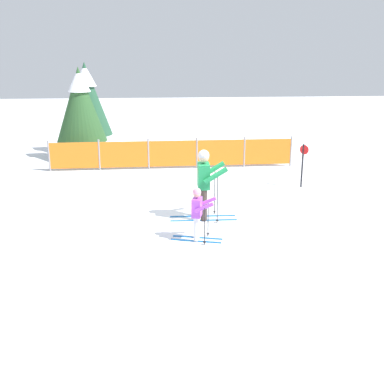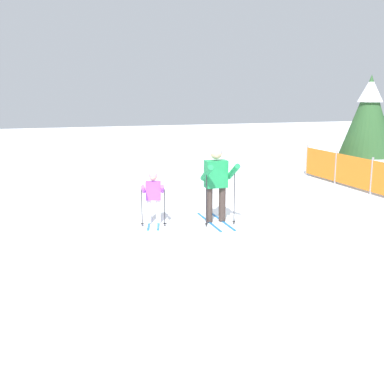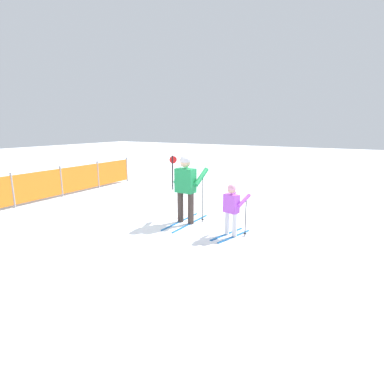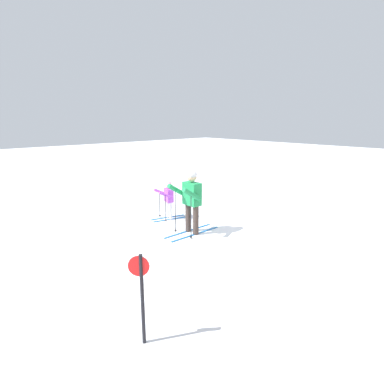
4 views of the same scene
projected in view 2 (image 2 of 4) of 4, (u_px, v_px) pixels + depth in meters
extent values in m
plane|color=white|center=(224.00, 219.00, 10.94)|extent=(60.00, 60.00, 0.00)
cube|color=#1966B2|center=(222.00, 221.00, 10.75)|extent=(1.62, 0.08, 0.02)
cube|color=#1966B2|center=(209.00, 222.00, 10.66)|extent=(1.62, 0.08, 0.02)
cylinder|color=#3F332D|center=(222.00, 204.00, 10.67)|extent=(0.15, 0.15, 0.77)
cylinder|color=#3F332D|center=(209.00, 205.00, 10.58)|extent=(0.15, 0.15, 0.77)
cube|color=#1E8C4C|center=(216.00, 174.00, 10.49)|extent=(0.28, 0.48, 0.60)
cylinder|color=#1E8C4C|center=(233.00, 172.00, 10.31)|extent=(0.59, 0.13, 0.42)
cylinder|color=#1E8C4C|center=(207.00, 173.00, 10.14)|extent=(0.59, 0.13, 0.42)
sphere|color=#D8AD8C|center=(216.00, 153.00, 10.39)|extent=(0.26, 0.26, 0.26)
sphere|color=silver|center=(216.00, 151.00, 10.38)|extent=(0.27, 0.27, 0.27)
cylinder|color=black|center=(234.00, 198.00, 10.39)|extent=(0.02, 0.02, 1.19)
cylinder|color=black|center=(234.00, 222.00, 10.50)|extent=(0.07, 0.07, 0.01)
cylinder|color=black|center=(206.00, 200.00, 10.21)|extent=(0.02, 0.02, 1.19)
cylinder|color=black|center=(206.00, 224.00, 10.32)|extent=(0.07, 0.07, 0.01)
cube|color=#1966B2|center=(159.00, 223.00, 10.57)|extent=(1.07, 0.33, 0.02)
cube|color=#1966B2|center=(149.00, 223.00, 10.56)|extent=(1.07, 0.33, 0.02)
cylinder|color=silver|center=(158.00, 211.00, 10.51)|extent=(0.10, 0.10, 0.52)
cylinder|color=silver|center=(149.00, 211.00, 10.50)|extent=(0.10, 0.10, 0.52)
cube|color=#B24CD8|center=(153.00, 191.00, 10.41)|extent=(0.26, 0.36, 0.41)
cylinder|color=#B24CD8|center=(162.00, 189.00, 10.22)|extent=(0.42, 0.18, 0.25)
cylinder|color=#B24CD8|center=(143.00, 189.00, 10.20)|extent=(0.42, 0.18, 0.25)
sphere|color=#D8AD8C|center=(153.00, 177.00, 10.35)|extent=(0.17, 0.17, 0.17)
sphere|color=pink|center=(153.00, 175.00, 10.34)|extent=(0.18, 0.18, 0.18)
cylinder|color=black|center=(165.00, 208.00, 10.29)|extent=(0.02, 0.02, 0.81)
cylinder|color=black|center=(165.00, 223.00, 10.36)|extent=(0.07, 0.07, 0.01)
cylinder|color=black|center=(142.00, 208.00, 10.27)|extent=(0.02, 0.02, 0.81)
cylinder|color=black|center=(142.00, 224.00, 10.34)|extent=(0.07, 0.07, 0.01)
cylinder|color=gray|center=(307.00, 160.00, 16.51)|extent=(0.06, 0.06, 1.06)
cylinder|color=gray|center=(336.00, 167.00, 14.97)|extent=(0.06, 0.06, 1.06)
cylinder|color=gray|center=(372.00, 176.00, 13.43)|extent=(0.06, 0.06, 1.06)
cube|color=orange|center=(321.00, 164.00, 15.74)|extent=(1.67, 0.06, 0.89)
cube|color=orange|center=(353.00, 171.00, 14.20)|extent=(1.67, 0.06, 0.89)
cylinder|color=#4C3823|center=(365.00, 166.00, 16.24)|extent=(0.23, 0.23, 0.72)
cone|color=#2A532A|center=(369.00, 116.00, 15.89)|extent=(1.82, 1.82, 2.67)
cone|color=white|center=(371.00, 89.00, 15.71)|extent=(0.82, 0.82, 0.80)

